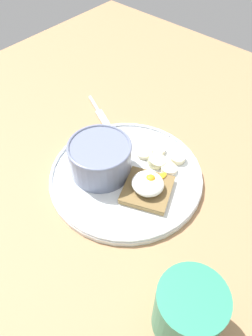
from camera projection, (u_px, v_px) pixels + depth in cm
name	position (u px, v px, depth cm)	size (l,w,h in cm)	color
ground_plane	(126.00, 181.00, 64.99)	(120.00, 120.00, 2.00)	#9F754F
plate	(126.00, 175.00, 63.64)	(29.67, 29.67, 1.60)	white
oatmeal_bowl	(100.00, 158.00, 61.72)	(12.05, 12.05, 6.78)	slate
toast_slice	(147.00, 190.00, 60.21)	(11.20, 11.20, 1.24)	brown
poached_egg	(148.00, 183.00, 58.86)	(5.99, 7.93, 3.01)	white
banana_slice_front	(158.00, 150.00, 67.17)	(4.04, 4.08, 1.28)	#F9E9BF
banana_slice_left	(157.00, 161.00, 64.76)	(4.70, 4.60, 2.01)	beige
banana_slice_back	(178.00, 158.00, 65.42)	(3.96, 4.04, 1.74)	beige
banana_slice_right	(169.00, 169.00, 63.78)	(3.30, 3.37, 1.18)	#F6E5BE
banana_slice_inner	(144.00, 152.00, 66.57)	(4.40, 4.47, 1.63)	#F2E6BF
coffee_mug	(188.00, 310.00, 42.93)	(9.19, 9.19, 9.77)	#2C8364
knife	(99.00, 112.00, 77.04)	(12.17, 6.51, 0.80)	silver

